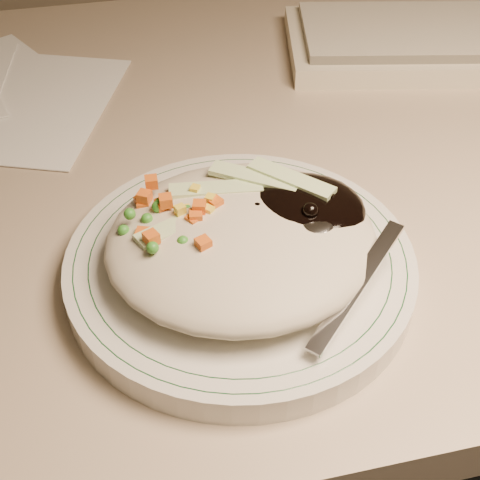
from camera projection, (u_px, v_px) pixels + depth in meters
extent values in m
cube|color=tan|center=(289.00, 148.00, 0.66)|extent=(1.40, 0.70, 0.04)
cylinder|color=silver|center=(240.00, 266.00, 0.49)|extent=(0.26, 0.26, 0.02)
torus|color=#144723|center=(240.00, 256.00, 0.48)|extent=(0.24, 0.24, 0.00)
torus|color=#144723|center=(240.00, 256.00, 0.48)|extent=(0.22, 0.22, 0.00)
ellipsoid|color=#AFA78E|center=(242.00, 240.00, 0.47)|extent=(0.19, 0.18, 0.04)
ellipsoid|color=black|center=(298.00, 213.00, 0.48)|extent=(0.10, 0.09, 0.03)
ellipsoid|color=orange|center=(174.00, 229.00, 0.47)|extent=(0.08, 0.08, 0.02)
sphere|color=black|center=(257.00, 210.00, 0.47)|extent=(0.01, 0.01, 0.01)
sphere|color=black|center=(294.00, 199.00, 0.48)|extent=(0.01, 0.01, 0.01)
sphere|color=black|center=(328.00, 196.00, 0.48)|extent=(0.01, 0.01, 0.01)
sphere|color=black|center=(313.00, 193.00, 0.49)|extent=(0.01, 0.01, 0.01)
sphere|color=black|center=(310.00, 211.00, 0.46)|extent=(0.01, 0.01, 0.01)
sphere|color=black|center=(293.00, 205.00, 0.48)|extent=(0.01, 0.01, 0.01)
sphere|color=black|center=(304.00, 194.00, 0.49)|extent=(0.01, 0.01, 0.01)
cube|color=#D45A17|center=(166.00, 201.00, 0.46)|extent=(0.01, 0.01, 0.01)
cube|color=#D45A17|center=(194.00, 229.00, 0.46)|extent=(0.01, 0.01, 0.01)
cube|color=#D45A17|center=(144.00, 197.00, 0.48)|extent=(0.01, 0.01, 0.01)
cube|color=#D45A17|center=(199.00, 207.00, 0.46)|extent=(0.01, 0.01, 0.01)
cube|color=#D45A17|center=(196.00, 217.00, 0.46)|extent=(0.01, 0.01, 0.01)
cube|color=#D45A17|center=(142.00, 202.00, 0.48)|extent=(0.01, 0.01, 0.01)
cube|color=#D45A17|center=(162.00, 205.00, 0.47)|extent=(0.01, 0.01, 0.01)
cube|color=#D45A17|center=(194.00, 221.00, 0.46)|extent=(0.01, 0.01, 0.01)
cube|color=#D45A17|center=(215.00, 204.00, 0.47)|extent=(0.01, 0.01, 0.01)
cube|color=#D45A17|center=(151.00, 182.00, 0.48)|extent=(0.01, 0.01, 0.01)
cube|color=#D45A17|center=(151.00, 238.00, 0.44)|extent=(0.01, 0.01, 0.01)
cube|color=#D45A17|center=(203.00, 244.00, 0.44)|extent=(0.01, 0.01, 0.01)
cube|color=#D45A17|center=(143.00, 235.00, 0.45)|extent=(0.01, 0.01, 0.01)
cube|color=#D45A17|center=(144.00, 206.00, 0.48)|extent=(0.01, 0.01, 0.01)
sphere|color=#388C28|center=(193.00, 214.00, 0.47)|extent=(0.01, 0.01, 0.01)
sphere|color=#388C28|center=(153.00, 248.00, 0.43)|extent=(0.01, 0.01, 0.01)
sphere|color=#388C28|center=(147.00, 219.00, 0.46)|extent=(0.01, 0.01, 0.01)
sphere|color=#388C28|center=(130.00, 214.00, 0.46)|extent=(0.01, 0.01, 0.01)
sphere|color=#388C28|center=(188.00, 210.00, 0.47)|extent=(0.01, 0.01, 0.01)
sphere|color=#388C28|center=(205.00, 242.00, 0.45)|extent=(0.01, 0.01, 0.01)
sphere|color=#388C28|center=(173.00, 224.00, 0.46)|extent=(0.01, 0.01, 0.01)
sphere|color=#388C28|center=(167.00, 244.00, 0.45)|extent=(0.01, 0.01, 0.01)
sphere|color=#388C28|center=(124.00, 230.00, 0.46)|extent=(0.01, 0.01, 0.01)
sphere|color=#388C28|center=(160.00, 203.00, 0.47)|extent=(0.01, 0.01, 0.01)
sphere|color=#388C28|center=(158.00, 206.00, 0.47)|extent=(0.01, 0.01, 0.01)
sphere|color=#388C28|center=(151.00, 235.00, 0.45)|extent=(0.01, 0.01, 0.01)
sphere|color=#388C28|center=(183.00, 242.00, 0.44)|extent=(0.01, 0.01, 0.01)
sphere|color=#388C28|center=(216.00, 193.00, 0.49)|extent=(0.01, 0.01, 0.01)
cube|color=yellow|center=(186.00, 211.00, 0.47)|extent=(0.01, 0.01, 0.01)
cube|color=yellow|center=(209.00, 211.00, 0.46)|extent=(0.01, 0.01, 0.01)
cube|color=yellow|center=(170.00, 210.00, 0.47)|extent=(0.01, 0.01, 0.01)
cube|color=yellow|center=(180.00, 210.00, 0.46)|extent=(0.01, 0.01, 0.01)
cube|color=yellow|center=(174.00, 226.00, 0.46)|extent=(0.01, 0.01, 0.01)
cube|color=yellow|center=(210.00, 200.00, 0.47)|extent=(0.01, 0.01, 0.01)
cube|color=yellow|center=(195.00, 190.00, 0.48)|extent=(0.01, 0.01, 0.01)
cube|color=yellow|center=(187.00, 225.00, 0.46)|extent=(0.01, 0.01, 0.01)
cube|color=#B2D18C|center=(216.00, 189.00, 0.48)|extent=(0.07, 0.02, 0.00)
cube|color=#B2D18C|center=(255.00, 177.00, 0.49)|extent=(0.06, 0.05, 0.00)
cube|color=#B2D18C|center=(182.00, 223.00, 0.46)|extent=(0.07, 0.04, 0.00)
cube|color=#B2D18C|center=(291.00, 178.00, 0.49)|extent=(0.06, 0.06, 0.00)
ellipsoid|color=silver|center=(311.00, 223.00, 0.46)|extent=(0.06, 0.06, 0.01)
cube|color=silver|center=(357.00, 285.00, 0.43)|extent=(0.09, 0.08, 0.03)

